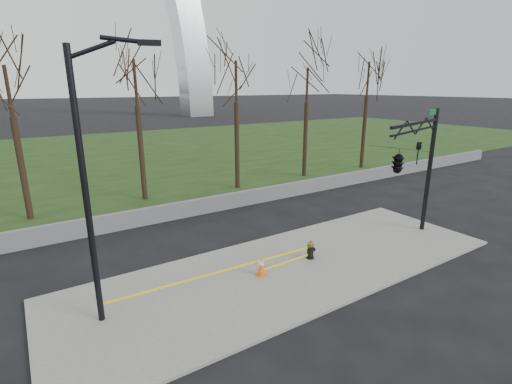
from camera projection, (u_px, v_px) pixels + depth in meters
ground at (292, 269)px, 14.76m from camera, size 500.00×500.00×0.00m
sidewalk at (292, 267)px, 14.74m from camera, size 18.00×6.00×0.10m
grass_strip at (113, 155)px, 38.93m from camera, size 120.00×40.00×0.06m
guardrail at (204, 206)px, 21.08m from camera, size 60.00×0.30×0.90m
tree_row at (141, 123)px, 22.04m from camera, size 41.96×4.00×9.73m
fire_hydrant at (311, 250)px, 15.34m from camera, size 0.49×0.32×0.78m
traffic_cone at (261, 267)px, 13.97m from camera, size 0.40×0.40×0.69m
street_light at (92, 172)px, 10.19m from camera, size 2.31×0.94×8.21m
traffic_signal_mast at (406, 158)px, 15.17m from camera, size 4.95×2.54×6.00m
caution_tape at (238, 269)px, 13.60m from camera, size 8.12×0.36×0.41m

